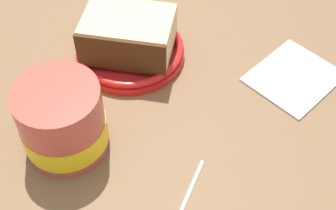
{
  "coord_description": "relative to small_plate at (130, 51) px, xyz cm",
  "views": [
    {
      "loc": [
        34.05,
        -24.2,
        45.78
      ],
      "look_at": [
        8.49,
        0.49,
        3.0
      ],
      "focal_mm": 50.43,
      "sensor_mm": 36.0,
      "label": 1
    }
  ],
  "objects": [
    {
      "name": "cake_slice",
      "position": [
        0.16,
        -0.22,
        2.94
      ],
      "size": [
        14.38,
        13.68,
        5.71
      ],
      "color": "#472814",
      "rests_on": "small_plate"
    },
    {
      "name": "folded_napkin",
      "position": [
        18.16,
        12.82,
        -0.71
      ],
      "size": [
        9.6,
        11.03,
        0.6
      ],
      "primitive_type": "cube",
      "rotation": [
        0.0,
        0.0,
        0.01
      ],
      "color": "white",
      "rests_on": "ground_plane"
    },
    {
      "name": "small_plate",
      "position": [
        0.0,
        0.0,
        0.0
      ],
      "size": [
        14.84,
        14.84,
        2.04
      ],
      "color": "red",
      "rests_on": "ground_plane"
    },
    {
      "name": "ground_plane",
      "position": [
        3.23,
        -4.62,
        -2.64
      ],
      "size": [
        137.01,
        137.01,
        3.25
      ],
      "primitive_type": "cube",
      "color": "brown"
    },
    {
      "name": "tea_mug",
      "position": [
        5.95,
        -15.0,
        3.18
      ],
      "size": [
        11.94,
        9.7,
        9.16
      ],
      "color": "#BF4C3F",
      "rests_on": "ground_plane"
    }
  ]
}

